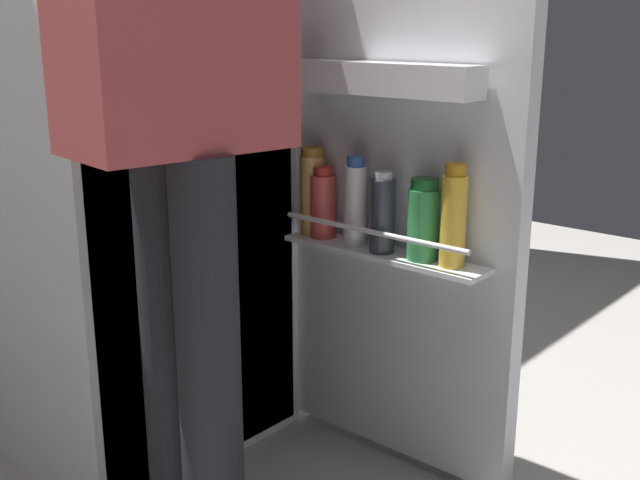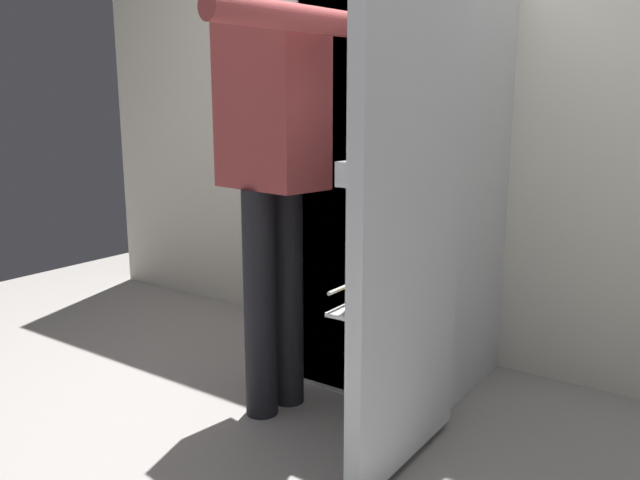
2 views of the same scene
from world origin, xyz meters
TOP-DOWN VIEW (x-y plane):
  - refrigerator at (0.03, 0.51)m, footprint 0.69×1.27m
  - person at (-0.23, 0.01)m, footprint 0.54×0.75m

SIDE VIEW (x-z plane):
  - refrigerator at x=0.03m, z-range 0.00..1.62m
  - person at x=-0.23m, z-range 0.17..1.87m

